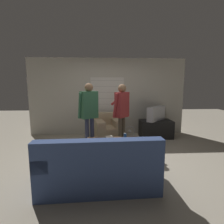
# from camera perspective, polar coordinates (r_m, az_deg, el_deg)

# --- Properties ---
(ground_plane) EXTENTS (16.00, 16.00, 0.00)m
(ground_plane) POSITION_cam_1_polar(r_m,az_deg,el_deg) (4.20, -0.51, -14.56)
(ground_plane) COLOR #B2A893
(wall_back) EXTENTS (5.20, 0.08, 2.55)m
(wall_back) POSITION_cam_1_polar(r_m,az_deg,el_deg) (5.90, -1.47, 4.95)
(wall_back) COLOR #BCB7A8
(wall_back) RESTS_ON ground_plane
(couch_blue) EXTENTS (1.92, 0.99, 0.89)m
(couch_blue) POSITION_cam_1_polar(r_m,az_deg,el_deg) (3.02, -4.32, -17.55)
(couch_blue) COLOR #384C7F
(couch_blue) RESTS_ON ground_plane
(armchair_beige) EXTENTS (0.92, 0.97, 0.81)m
(armchair_beige) POSITION_cam_1_polar(r_m,az_deg,el_deg) (5.35, -1.42, -5.65)
(armchair_beige) COLOR tan
(armchair_beige) RESTS_ON ground_plane
(coffee_table) EXTENTS (1.18, 0.61, 0.44)m
(coffee_table) POSITION_cam_1_polar(r_m,az_deg,el_deg) (3.93, 0.41, -9.92)
(coffee_table) COLOR brown
(coffee_table) RESTS_ON ground_plane
(tv_stand) EXTENTS (1.00, 0.58, 0.56)m
(tv_stand) POSITION_cam_1_polar(r_m,az_deg,el_deg) (5.80, 14.08, -5.36)
(tv_stand) COLOR black
(tv_stand) RESTS_ON ground_plane
(tv) EXTENTS (0.75, 0.77, 0.44)m
(tv) POSITION_cam_1_polar(r_m,az_deg,el_deg) (5.70, 14.24, -0.49)
(tv) COLOR #B2B2B7
(tv) RESTS_ON tv_stand
(person_left_standing) EXTENTS (0.51, 0.85, 1.71)m
(person_left_standing) POSITION_cam_1_polar(r_m,az_deg,el_deg) (4.28, -7.54, 0.93)
(person_left_standing) COLOR #33384C
(person_left_standing) RESTS_ON ground_plane
(person_right_standing) EXTENTS (0.48, 0.75, 1.69)m
(person_right_standing) POSITION_cam_1_polar(r_m,az_deg,el_deg) (4.49, 3.13, 1.08)
(person_right_standing) COLOR #4C4233
(person_right_standing) RESTS_ON ground_plane
(book_stack) EXTENTS (0.25, 0.22, 0.07)m
(book_stack) POSITION_cam_1_polar(r_m,az_deg,el_deg) (3.99, -1.04, -8.53)
(book_stack) COLOR #33754C
(book_stack) RESTS_ON coffee_table
(soda_can) EXTENTS (0.07, 0.07, 0.13)m
(soda_can) POSITION_cam_1_polar(r_m,az_deg,el_deg) (4.08, 4.29, -7.78)
(soda_can) COLOR #194C9E
(soda_can) RESTS_ON coffee_table
(spare_remote) EXTENTS (0.12, 0.12, 0.02)m
(spare_remote) POSITION_cam_1_polar(r_m,az_deg,el_deg) (3.91, 2.07, -9.27)
(spare_remote) COLOR black
(spare_remote) RESTS_ON coffee_table
(floor_fan) EXTENTS (0.34, 0.20, 0.43)m
(floor_fan) POSITION_cam_1_polar(r_m,az_deg,el_deg) (5.46, 5.78, -6.78)
(floor_fan) COLOR #A8A8AD
(floor_fan) RESTS_ON ground_plane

